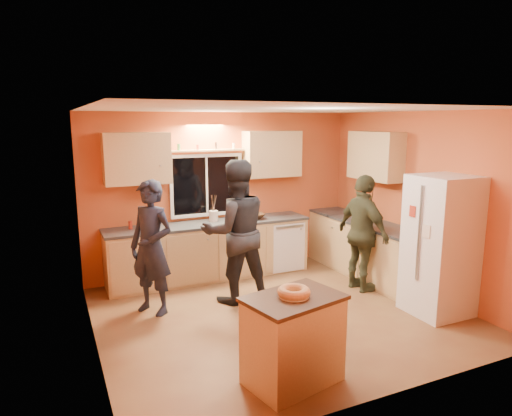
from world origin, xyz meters
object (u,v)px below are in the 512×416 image
island (293,339)px  person_left (152,248)px  person_center (235,232)px  person_right (363,233)px  refrigerator (441,246)px

island → person_left: bearing=98.8°
person_left → person_center: bearing=48.4°
person_center → person_right: size_ratio=1.15×
refrigerator → island: size_ratio=1.80×
island → person_left: person_left is taller
refrigerator → person_center: bearing=146.4°
person_right → island: bearing=126.3°
person_right → person_center: bearing=74.9°
island → person_right: person_right is taller
refrigerator → person_left: refrigerator is taller
island → refrigerator: bearing=1.7°
island → person_right: size_ratio=0.59×
island → person_right: bearing=26.5°
person_center → island: bearing=87.1°
refrigerator → person_right: size_ratio=1.05×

